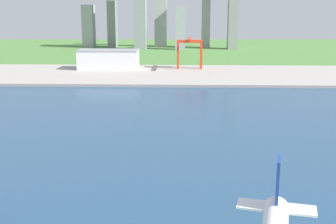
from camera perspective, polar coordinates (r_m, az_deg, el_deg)
ground_plane at (r=273.61m, az=1.44°, el=-1.21°), size 2400.00×2400.00×0.00m
water_bay at (r=215.95m, az=1.31°, el=-5.11°), size 840.00×360.00×0.15m
industrial_pier at (r=459.95m, az=1.64°, el=4.79°), size 840.00×140.00×2.50m
port_crane_red at (r=493.35m, az=2.78°, el=8.45°), size 27.95×47.04×34.14m
warehouse_main at (r=497.49m, az=-7.59°, el=6.69°), size 65.80×29.83×21.16m
distant_skyline at (r=785.58m, az=-0.94°, el=12.56°), size 270.01×74.76×154.13m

